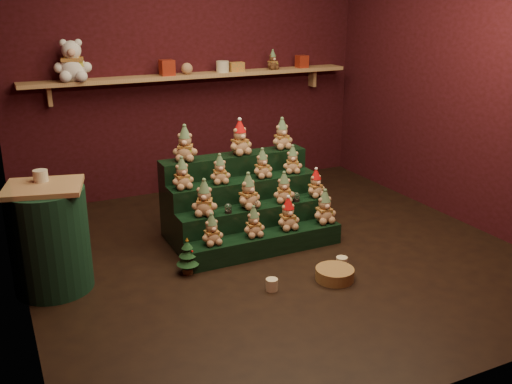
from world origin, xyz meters
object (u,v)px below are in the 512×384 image
mini_christmas_tree (188,256)px  mug_right (342,262)px  snow_globe_c (296,197)px  brown_bear (273,60)px  white_bear (72,55)px  side_table (50,239)px  riser_tier_front (266,243)px  wicker_basket (335,274)px  snow_globe_a (228,208)px  snow_globe_b (255,204)px  mug_left (272,285)px

mini_christmas_tree → mug_right: (1.16, -0.45, -0.10)m
snow_globe_c → brown_bear: size_ratio=0.41×
mug_right → white_bear: 3.22m
side_table → mini_christmas_tree: bearing=2.3°
riser_tier_front → wicker_basket: (0.27, -0.67, -0.04)m
mini_christmas_tree → mug_right: bearing=-21.3°
snow_globe_a → wicker_basket: bearing=-57.0°
mug_right → riser_tier_front: bearing=129.4°
snow_globe_b → white_bear: size_ratio=0.16×
riser_tier_front → mug_left: size_ratio=15.29×
mini_christmas_tree → riser_tier_front: bearing=5.8°
mini_christmas_tree → brown_bear: (1.71, 1.88, 1.27)m
mug_left → white_bear: size_ratio=0.18×
riser_tier_front → snow_globe_c: size_ratio=16.25×
riser_tier_front → mug_right: bearing=-50.6°
snow_globe_c → riser_tier_front: bearing=-157.5°
mug_right → white_bear: (-1.62, 2.33, 1.52)m
riser_tier_front → mug_right: size_ratio=14.98×
snow_globe_c → side_table: 2.10m
side_table → mini_christmas_tree: (0.99, -0.21, -0.26)m
side_table → white_bear: (0.53, 1.67, 1.16)m
side_table → mug_left: 1.68m
riser_tier_front → snow_globe_b: size_ratio=17.76×
snow_globe_b → mini_christmas_tree: size_ratio=0.26×
side_table → mug_left: size_ratio=8.98×
snow_globe_a → wicker_basket: (0.54, -0.83, -0.36)m
snow_globe_b → mini_christmas_tree: snow_globe_b is taller
snow_globe_b → mug_left: (-0.23, -0.77, -0.35)m
side_table → wicker_basket: 2.17m
wicker_basket → riser_tier_front: bearing=111.6°
snow_globe_a → white_bear: size_ratio=0.17×
snow_globe_a → snow_globe_c: bearing=0.0°
wicker_basket → mug_left: bearing=173.2°
snow_globe_c → brown_bear: 2.03m
snow_globe_b → wicker_basket: bearing=-71.0°
white_bear → brown_bear: 2.18m
mini_christmas_tree → wicker_basket: size_ratio=1.02×
snow_globe_b → mug_right: (0.45, -0.69, -0.35)m
mug_left → brown_bear: (1.24, 2.42, 1.38)m
mini_christmas_tree → wicker_basket: bearing=-31.1°
riser_tier_front → snow_globe_b: 0.35m
snow_globe_b → snow_globe_a: bearing=180.0°
riser_tier_front → snow_globe_a: size_ratio=16.50×
riser_tier_front → white_bear: 2.62m
snow_globe_a → side_table: bearing=-178.9°
snow_globe_c → mug_left: 1.07m
side_table → mini_christmas_tree: 1.04m
riser_tier_front → mini_christmas_tree: size_ratio=4.54×
riser_tier_front → mug_left: riser_tier_front is taller
mini_christmas_tree → white_bear: (-0.46, 1.88, 1.42)m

